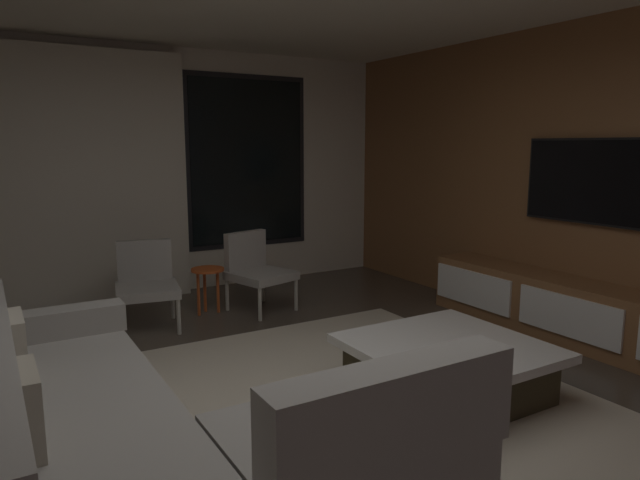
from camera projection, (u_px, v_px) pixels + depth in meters
name	position (u px, v px, depth m)	size (l,w,h in m)	color
floor	(296.00, 436.00, 3.26)	(9.20, 9.20, 0.00)	#473D33
back_wall_with_window	(129.00, 174.00, 6.07)	(6.60, 0.30, 2.70)	beige
media_wall	(629.00, 183.00, 4.58)	(0.12, 7.80, 2.70)	brown
area_rug	(356.00, 427.00, 3.35)	(3.20, 3.80, 0.01)	beige
sectional_couch	(144.00, 439.00, 2.66)	(1.98, 2.50, 0.82)	gray
coffee_table	(447.00, 368.00, 3.77)	(1.16, 1.16, 0.36)	#372F1B
book_stack_on_coffee_table	(471.00, 346.00, 3.61)	(0.28, 0.21, 0.06)	#944356
accent_chair_near_window	(256.00, 267.00, 5.73)	(0.67, 0.69, 0.78)	#B2ADA0
accent_chair_by_curtain	(146.00, 280.00, 5.18)	(0.63, 0.65, 0.78)	#B2ADA0
side_stool	(207.00, 277.00, 5.57)	(0.32, 0.32, 0.46)	#BF4C1E
media_console	(590.00, 317.00, 4.66)	(0.46, 3.10, 0.52)	brown
mounted_tv	(592.00, 181.00, 4.74)	(0.05, 1.25, 0.72)	black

